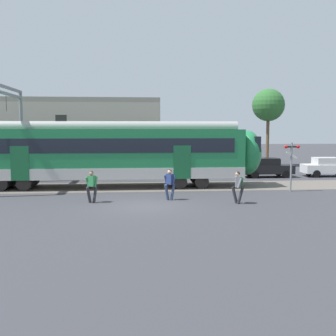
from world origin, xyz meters
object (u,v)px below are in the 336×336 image
(parked_car_black, at_px, (267,167))
(crossing_signal, at_px, (291,159))
(parked_car_white, at_px, (327,167))
(pedestrian_green, at_px, (92,184))
(pedestrian_grey, at_px, (238,184))
(pedestrian_navy, at_px, (170,182))

(parked_car_black, height_order, crossing_signal, crossing_signal)
(parked_car_white, distance_m, crossing_signal, 9.50)
(parked_car_black, xyz_separation_m, crossing_signal, (-0.98, -7.24, 1.23))
(pedestrian_green, xyz_separation_m, parked_car_black, (12.75, 9.91, -0.21))
(crossing_signal, bearing_deg, parked_car_white, 50.24)
(pedestrian_grey, xyz_separation_m, crossing_signal, (4.26, 3.58, 1.02))
(pedestrian_grey, height_order, parked_car_white, pedestrian_grey)
(pedestrian_grey, height_order, crossing_signal, crossing_signal)
(pedestrian_green, xyz_separation_m, parked_car_white, (17.79, 9.91, -0.21))
(pedestrian_navy, bearing_deg, pedestrian_grey, -21.21)
(parked_car_white, bearing_deg, pedestrian_navy, -145.23)
(pedestrian_green, xyz_separation_m, crossing_signal, (11.76, 2.67, 1.02))
(pedestrian_navy, height_order, parked_car_white, pedestrian_navy)
(pedestrian_navy, bearing_deg, crossing_signal, 16.44)
(parked_car_white, bearing_deg, parked_car_black, -179.98)
(pedestrian_green, distance_m, pedestrian_grey, 7.56)
(crossing_signal, bearing_deg, pedestrian_grey, -139.95)
(parked_car_white, bearing_deg, pedestrian_grey, -133.54)
(crossing_signal, bearing_deg, pedestrian_green, -167.21)
(pedestrian_green, bearing_deg, pedestrian_navy, 5.71)
(crossing_signal, bearing_deg, parked_car_black, 82.27)
(pedestrian_green, height_order, parked_car_black, pedestrian_green)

